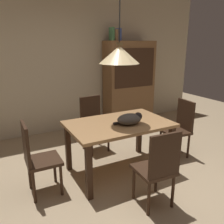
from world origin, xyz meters
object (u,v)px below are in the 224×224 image
object	(u,v)px
chair_far_back	(93,121)
pendant_lamp	(119,54)
book_blue_wide	(117,35)
chair_right_side	(179,126)
hutch_bookcase	(129,85)
book_brown_thick	(114,35)
chair_left_side	(36,156)
book_green_slim	(112,34)
chair_near_front	(158,166)
dining_table	(119,129)
cat_sleeping	(130,119)

from	to	relation	value
chair_far_back	pendant_lamp	xyz separation A→B (m)	(0.01, -0.88, 1.15)
chair_far_back	book_blue_wide	xyz separation A→B (m)	(0.97, 0.89, 1.46)
chair_right_side	hutch_bookcase	xyz separation A→B (m)	(0.13, 1.77, 0.38)
book_brown_thick	chair_left_side	bearing A→B (deg)	-138.79
book_blue_wide	book_green_slim	bearing A→B (deg)	180.00
chair_near_front	book_brown_thick	bearing A→B (deg)	71.37
chair_right_side	pendant_lamp	size ratio (longest dim) A/B	0.72
hutch_bookcase	book_blue_wide	world-z (taller)	book_blue_wide
dining_table	chair_left_side	bearing A→B (deg)	179.95
hutch_bookcase	cat_sleeping	bearing A→B (deg)	-121.57
dining_table	book_brown_thick	bearing A→B (deg)	63.34
dining_table	book_green_slim	world-z (taller)	book_green_slim
chair_left_side	book_brown_thick	size ratio (longest dim) A/B	3.88
book_brown_thick	dining_table	bearing A→B (deg)	-116.66
dining_table	hutch_bookcase	world-z (taller)	hutch_bookcase
chair_left_side	book_green_slim	distance (m)	3.01
dining_table	cat_sleeping	xyz separation A→B (m)	(0.10, -0.13, 0.18)
book_green_slim	book_blue_wide	world-z (taller)	book_green_slim
hutch_bookcase	chair_far_back	bearing A→B (deg)	-145.05
dining_table	book_blue_wide	bearing A→B (deg)	61.43
chair_left_side	pendant_lamp	bearing A→B (deg)	-0.05
pendant_lamp	chair_far_back	bearing A→B (deg)	90.38
hutch_bookcase	book_blue_wide	xyz separation A→B (m)	(-0.30, 0.00, 1.08)
chair_left_side	book_brown_thick	world-z (taller)	book_brown_thick
hutch_bookcase	book_blue_wide	size ratio (longest dim) A/B	7.71
chair_right_side	book_brown_thick	xyz separation A→B (m)	(-0.24, 1.77, 1.45)
chair_near_front	chair_far_back	world-z (taller)	same
chair_far_back	cat_sleeping	xyz separation A→B (m)	(0.10, -1.01, 0.32)
chair_near_front	hutch_bookcase	size ratio (longest dim) A/B	0.50
dining_table	book_blue_wide	world-z (taller)	book_blue_wide
dining_table	cat_sleeping	world-z (taller)	cat_sleeping
chair_right_side	book_green_slim	world-z (taller)	book_green_slim
chair_right_side	book_green_slim	xyz separation A→B (m)	(-0.30, 1.77, 1.47)
book_brown_thick	book_blue_wide	bearing A→B (deg)	0.00
chair_near_front	cat_sleeping	xyz separation A→B (m)	(0.10, 0.75, 0.32)
chair_far_back	book_blue_wide	distance (m)	1.96
book_green_slim	chair_far_back	bearing A→B (deg)	-133.14
chair_far_back	chair_right_side	xyz separation A→B (m)	(1.13, -0.89, 0.00)
dining_table	chair_far_back	world-z (taller)	chair_far_back
book_green_slim	book_blue_wide	size ratio (longest dim) A/B	1.08
chair_near_front	book_green_slim	world-z (taller)	book_green_slim
cat_sleeping	pendant_lamp	bearing A→B (deg)	126.25
dining_table	book_blue_wide	xyz separation A→B (m)	(0.96, 1.77, 1.32)
chair_near_front	book_blue_wide	bearing A→B (deg)	69.93
book_green_slim	book_brown_thick	bearing A→B (deg)	0.00
cat_sleeping	book_green_slim	bearing A→B (deg)	68.99
chair_far_back	chair_right_side	bearing A→B (deg)	-37.99
chair_near_front	book_brown_thick	size ratio (longest dim) A/B	3.88
chair_far_back	cat_sleeping	bearing A→B (deg)	-84.20
chair_near_front	book_brown_thick	distance (m)	3.14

